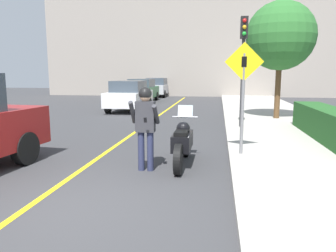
# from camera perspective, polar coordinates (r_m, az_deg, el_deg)

# --- Properties ---
(ground_plane) EXTENTS (80.00, 80.00, 0.00)m
(ground_plane) POSITION_cam_1_polar(r_m,az_deg,el_deg) (5.49, -17.38, -13.46)
(ground_plane) COLOR #38383A
(sidewalk_curb) EXTENTS (4.40, 44.00, 0.13)m
(sidewalk_curb) POSITION_cam_1_polar(r_m,az_deg,el_deg) (9.11, 24.45, -4.41)
(sidewalk_curb) COLOR #ADA89E
(sidewalk_curb) RESTS_ON ground
(road_center_line) EXTENTS (0.12, 36.00, 0.01)m
(road_center_line) POSITION_cam_1_polar(r_m,az_deg,el_deg) (11.12, -6.59, -1.65)
(road_center_line) COLOR yellow
(road_center_line) RESTS_ON ground
(building_backdrop) EXTENTS (28.00, 1.20, 9.67)m
(building_backdrop) POSITION_cam_1_polar(r_m,az_deg,el_deg) (30.74, 4.54, 14.26)
(building_backdrop) COLOR gray
(building_backdrop) RESTS_ON ground
(motorcycle) EXTENTS (0.62, 2.22, 1.31)m
(motorcycle) POSITION_cam_1_polar(r_m,az_deg,el_deg) (7.48, 2.54, -2.91)
(motorcycle) COLOR black
(motorcycle) RESTS_ON ground
(person_biker) EXTENTS (0.59, 0.49, 1.79)m
(person_biker) POSITION_cam_1_polar(r_m,az_deg,el_deg) (6.91, -3.97, 1.12)
(person_biker) COLOR #282D4C
(person_biker) RESTS_ON ground
(crossing_sign) EXTENTS (0.91, 0.08, 2.66)m
(crossing_sign) POSITION_cam_1_polar(r_m,az_deg,el_deg) (8.01, 12.96, 6.51)
(crossing_sign) COLOR slate
(crossing_sign) RESTS_ON sidewalk_curb
(traffic_light) EXTENTS (0.26, 0.30, 3.92)m
(traffic_light) POSITION_cam_1_polar(r_m,az_deg,el_deg) (12.25, 12.99, 12.54)
(traffic_light) COLOR #2D2D30
(traffic_light) RESTS_ON sidewalk_curb
(hedge_row) EXTENTS (0.90, 5.59, 0.89)m
(hedge_row) POSITION_cam_1_polar(r_m,az_deg,el_deg) (10.83, 26.34, 0.27)
(hedge_row) COLOR #235623
(hedge_row) RESTS_ON sidewalk_curb
(street_tree) EXTENTS (2.90, 2.90, 4.96)m
(street_tree) POSITION_cam_1_polar(r_m,az_deg,el_deg) (15.13, 19.01, 14.58)
(street_tree) COLOR brown
(street_tree) RESTS_ON sidewalk_curb
(parked_car_white) EXTENTS (1.88, 4.20, 1.68)m
(parked_car_white) POSITION_cam_1_polar(r_m,az_deg,el_deg) (18.46, -6.74, 5.29)
(parked_car_white) COLOR black
(parked_car_white) RESTS_ON ground
(parked_car_green) EXTENTS (1.88, 4.20, 1.68)m
(parked_car_green) POSITION_cam_1_polar(r_m,az_deg,el_deg) (24.55, -4.53, 6.26)
(parked_car_green) COLOR black
(parked_car_green) RESTS_ON ground
(parked_car_silver) EXTENTS (1.88, 4.20, 1.68)m
(parked_car_silver) POSITION_cam_1_polar(r_m,az_deg,el_deg) (29.74, -1.89, 6.78)
(parked_car_silver) COLOR black
(parked_car_silver) RESTS_ON ground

